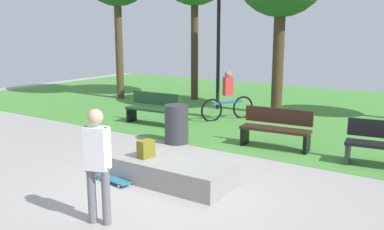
% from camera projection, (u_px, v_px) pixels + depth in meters
% --- Properties ---
extents(ground_plane, '(28.00, 28.00, 0.00)m').
position_uv_depth(ground_plane, '(168.00, 182.00, 7.49)').
color(ground_plane, '#9E9993').
extents(grass_lawn, '(26.60, 11.75, 0.01)m').
position_uv_depth(grass_lawn, '(312.00, 111.00, 14.11)').
color(grass_lawn, '#478C38').
rests_on(grass_lawn, ground_plane).
extents(concrete_ledge, '(2.45, 1.01, 0.41)m').
position_uv_depth(concrete_ledge, '(167.00, 170.00, 7.51)').
color(concrete_ledge, gray).
rests_on(concrete_ledge, ground_plane).
extents(backpack_on_ledge, '(0.25, 0.31, 0.32)m').
position_uv_depth(backpack_on_ledge, '(146.00, 149.00, 7.55)').
color(backpack_on_ledge, olive).
rests_on(backpack_on_ledge, concrete_ledge).
extents(skater_performing_trick, '(0.41, 0.29, 1.65)m').
position_uv_depth(skater_performing_trick, '(97.00, 158.00, 5.71)').
color(skater_performing_trick, slate).
rests_on(skater_performing_trick, ground_plane).
extents(skateboard_by_ledge, '(0.82, 0.31, 0.08)m').
position_uv_depth(skateboard_by_ledge, '(113.00, 179.00, 7.46)').
color(skateboard_by_ledge, teal).
rests_on(skateboard_by_ledge, ground_plane).
extents(park_bench_near_lamppost, '(1.62, 0.55, 0.91)m').
position_uv_depth(park_bench_near_lamppost, '(153.00, 108.00, 12.04)').
color(park_bench_near_lamppost, '#1E4223').
rests_on(park_bench_near_lamppost, ground_plane).
extents(park_bench_near_path, '(1.63, 0.60, 0.91)m').
position_uv_depth(park_bench_near_path, '(276.00, 128.00, 9.60)').
color(park_bench_near_path, '#331E14').
rests_on(park_bench_near_path, ground_plane).
extents(lamp_post, '(0.28, 0.28, 4.91)m').
position_uv_depth(lamp_post, '(219.00, 23.00, 13.89)').
color(lamp_post, black).
rests_on(lamp_post, ground_plane).
extents(trash_bin, '(0.57, 0.57, 0.93)m').
position_uv_depth(trash_bin, '(176.00, 124.00, 10.02)').
color(trash_bin, '#333338').
rests_on(trash_bin, ground_plane).
extents(cyclist_on_bicycle, '(0.99, 1.59, 1.52)m').
position_uv_depth(cyclist_on_bicycle, '(228.00, 99.00, 12.63)').
color(cyclist_on_bicycle, black).
rests_on(cyclist_on_bicycle, ground_plane).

